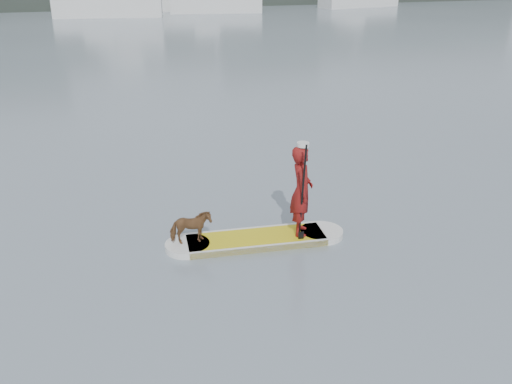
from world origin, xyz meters
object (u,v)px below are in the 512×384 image
object	(u,v)px
sailboat_e	(215,3)
paddleboard	(256,239)
paddler	(301,191)
dog	(191,227)
sailboat_d	(108,5)

from	to	relation	value
sailboat_e	paddleboard	bearing A→B (deg)	-92.56
paddler	dog	xyz separation A→B (m)	(-2.00, 0.15, -0.53)
paddleboard	sailboat_d	size ratio (longest dim) A/B	0.26
paddleboard	paddler	xyz separation A→B (m)	(0.83, -0.06, 0.89)
paddler	sailboat_e	distance (m)	42.59
paddleboard	dog	distance (m)	1.23
dog	sailboat_d	distance (m)	40.70
paddler	sailboat_d	size ratio (longest dim) A/B	0.13
paddler	sailboat_e	world-z (taller)	sailboat_e
dog	sailboat_d	xyz separation A→B (m)	(0.59, 40.69, 0.47)
dog	sailboat_e	xyz separation A→B (m)	(9.65, 41.74, 0.39)
paddler	sailboat_d	xyz separation A→B (m)	(-1.41, 40.85, -0.06)
paddleboard	sailboat_d	distance (m)	40.80
paddleboard	sailboat_e	world-z (taller)	sailboat_e
dog	sailboat_d	bearing A→B (deg)	-0.72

